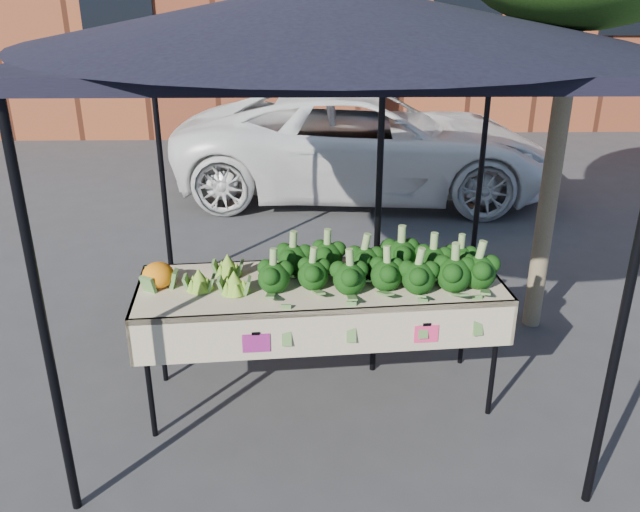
{
  "coord_description": "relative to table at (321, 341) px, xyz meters",
  "views": [
    {
      "loc": [
        -0.33,
        -3.8,
        2.77
      ],
      "look_at": [
        -0.25,
        0.32,
        1.0
      ],
      "focal_mm": 36.93,
      "sensor_mm": 36.0,
      "label": 1
    }
  ],
  "objects": [
    {
      "name": "romanesco_cluster",
      "position": [
        -0.67,
        -0.01,
        0.56
      ],
      "size": [
        0.44,
        0.48,
        0.21
      ],
      "primitive_type": "ellipsoid",
      "color": "#87B733",
      "rests_on": "table"
    },
    {
      "name": "cauliflower_pair",
      "position": [
        -1.05,
        -0.05,
        0.55
      ],
      "size": [
        0.21,
        0.21,
        0.19
      ],
      "primitive_type": "ellipsoid",
      "color": "orange",
      "rests_on": "table"
    },
    {
      "name": "street_tree",
      "position": [
        1.83,
        1.03,
        1.65
      ],
      "size": [
        2.13,
        2.13,
        4.2
      ],
      "primitive_type": null,
      "color": "#1E4C14",
      "rests_on": "ground"
    },
    {
      "name": "broccoli_heap",
      "position": [
        0.36,
        0.03,
        0.59
      ],
      "size": [
        1.56,
        0.59,
        0.28
      ],
      "primitive_type": "ellipsoid",
      "color": "black",
      "rests_on": "table"
    },
    {
      "name": "ground",
      "position": [
        0.25,
        -0.12,
        -0.45
      ],
      "size": [
        90.0,
        90.0,
        0.0
      ],
      "primitive_type": "plane",
      "color": "#303033"
    },
    {
      "name": "table",
      "position": [
        0.0,
        0.0,
        0.0
      ],
      "size": [
        2.46,
        1.0,
        0.9
      ],
      "color": "#C2AB8E",
      "rests_on": "ground"
    },
    {
      "name": "canopy",
      "position": [
        0.05,
        0.42,
        0.92
      ],
      "size": [
        3.16,
        3.16,
        2.74
      ],
      "primitive_type": null,
      "color": "black",
      "rests_on": "ground"
    }
  ]
}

